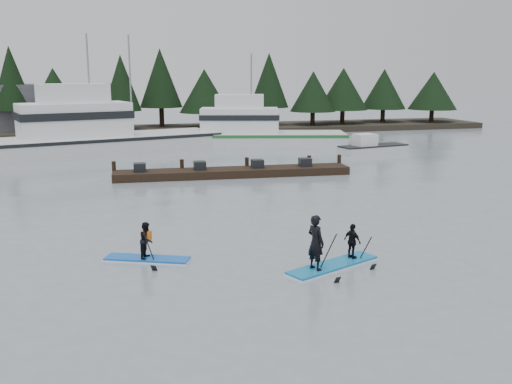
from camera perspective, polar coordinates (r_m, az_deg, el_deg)
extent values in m
plane|color=slate|center=(19.26, 4.70, -6.77)|extent=(160.00, 160.00, 0.00)
cube|color=#2D281E|center=(59.76, -9.10, 6.12)|extent=(70.00, 8.00, 0.60)
cube|color=#4C4C51|center=(61.74, -22.52, 7.61)|extent=(18.00, 6.00, 5.00)
cube|color=silver|center=(46.40, -14.91, 4.02)|extent=(18.55, 9.36, 2.38)
cube|color=white|center=(45.64, -17.69, 6.88)|extent=(8.69, 5.51, 2.58)
cylinder|color=gray|center=(45.80, -16.34, 10.17)|extent=(0.14, 0.14, 7.68)
cube|color=silver|center=(48.89, 0.38, 4.78)|extent=(14.97, 7.53, 2.06)
cube|color=white|center=(48.67, -1.66, 7.18)|extent=(7.01, 4.47, 2.06)
cylinder|color=gray|center=(48.53, -0.47, 9.82)|extent=(0.14, 0.14, 6.53)
cube|color=silver|center=(45.02, 11.64, 4.21)|extent=(5.74, 2.72, 0.64)
cube|color=black|center=(34.37, -2.31, 1.97)|extent=(14.24, 2.79, 0.47)
sphere|color=#FF470C|center=(47.99, 7.19, 4.43)|extent=(0.63, 0.63, 0.63)
cube|color=#1355B5|center=(19.45, -10.80, -6.59)|extent=(2.86, 1.76, 0.11)
imported|color=black|center=(19.26, -10.88, -4.73)|extent=(0.66, 0.73, 1.21)
cube|color=orange|center=(19.21, -10.90, -4.31)|extent=(0.36, 0.30, 0.32)
cylinder|color=black|center=(19.11, -10.33, -6.28)|extent=(0.49, 0.76, 1.48)
cube|color=#1170A6|center=(18.62, 7.69, -7.31)|extent=(3.48, 2.13, 0.12)
imported|color=black|center=(17.78, 5.99, -5.03)|extent=(0.64, 0.75, 1.74)
cylinder|color=black|center=(17.94, 7.03, -6.37)|extent=(0.30, 0.95, 1.66)
imported|color=black|center=(19.06, 9.62, -4.88)|extent=(0.54, 0.74, 1.17)
cylinder|color=black|center=(19.24, 10.56, -6.20)|extent=(0.27, 0.84, 1.46)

